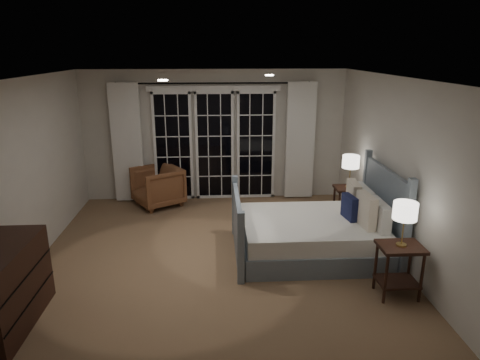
{
  "coord_description": "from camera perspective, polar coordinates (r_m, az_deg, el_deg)",
  "views": [
    {
      "loc": [
        0.01,
        -5.64,
        2.84
      ],
      "look_at": [
        0.36,
        0.2,
        1.05
      ],
      "focal_mm": 32.0,
      "sensor_mm": 36.0,
      "label": 1
    }
  ],
  "objects": [
    {
      "name": "floor",
      "position": [
        6.32,
        -3.15,
        -9.74
      ],
      "size": [
        5.0,
        5.0,
        0.0
      ],
      "primitive_type": "plane",
      "color": "#886549",
      "rests_on": "ground"
    },
    {
      "name": "ceiling",
      "position": [
        5.65,
        -3.57,
        13.52
      ],
      "size": [
        5.0,
        5.0,
        0.0
      ],
      "primitive_type": "plane",
      "rotation": [
        3.14,
        0.0,
        0.0
      ],
      "color": "silver",
      "rests_on": "wall_back"
    },
    {
      "name": "wall_left",
      "position": [
        6.38,
        -26.43,
        0.74
      ],
      "size": [
        0.02,
        5.0,
        2.5
      ],
      "primitive_type": "cube",
      "color": "beige",
      "rests_on": "floor"
    },
    {
      "name": "wall_right",
      "position": [
        6.37,
        19.76,
        1.53
      ],
      "size": [
        0.02,
        5.0,
        2.5
      ],
      "primitive_type": "cube",
      "color": "beige",
      "rests_on": "floor"
    },
    {
      "name": "wall_back",
      "position": [
        8.3,
        -3.42,
        5.91
      ],
      "size": [
        5.0,
        0.02,
        2.5
      ],
      "primitive_type": "cube",
      "color": "beige",
      "rests_on": "floor"
    },
    {
      "name": "wall_front",
      "position": [
        3.52,
        -3.19,
        -9.84
      ],
      "size": [
        5.0,
        0.02,
        2.5
      ],
      "primitive_type": "cube",
      "color": "beige",
      "rests_on": "floor"
    },
    {
      "name": "french_doors",
      "position": [
        8.29,
        -3.4,
        4.77
      ],
      "size": [
        2.5,
        0.04,
        2.2
      ],
      "color": "black",
      "rests_on": "wall_back"
    },
    {
      "name": "curtain_rod",
      "position": [
        8.07,
        -3.54,
        12.76
      ],
      "size": [
        3.5,
        0.03,
        0.03
      ],
      "primitive_type": "cylinder",
      "rotation": [
        0.0,
        1.57,
        0.0
      ],
      "color": "black",
      "rests_on": "wall_back"
    },
    {
      "name": "curtain_left",
      "position": [
        8.37,
        -14.82,
        4.77
      ],
      "size": [
        0.55,
        0.1,
        2.25
      ],
      "primitive_type": "cube",
      "color": "silver",
      "rests_on": "curtain_rod"
    },
    {
      "name": "curtain_right",
      "position": [
        8.36,
        8.02,
        5.16
      ],
      "size": [
        0.55,
        0.1,
        2.25
      ],
      "primitive_type": "cube",
      "color": "silver",
      "rests_on": "curtain_rod"
    },
    {
      "name": "downlight_a",
      "position": [
        6.3,
        3.93,
        13.78
      ],
      "size": [
        0.12,
        0.12,
        0.01
      ],
      "primitive_type": "cylinder",
      "color": "white",
      "rests_on": "ceiling"
    },
    {
      "name": "downlight_b",
      "position": [
        5.29,
        -10.25,
        12.95
      ],
      "size": [
        0.12,
        0.12,
        0.01
      ],
      "primitive_type": "cylinder",
      "color": "white",
      "rests_on": "ceiling"
    },
    {
      "name": "bed",
      "position": [
        6.28,
        9.95,
        -6.92
      ],
      "size": [
        2.15,
        1.54,
        1.25
      ],
      "color": "slate",
      "rests_on": "floor"
    },
    {
      "name": "nightstand_left",
      "position": [
        5.47,
        20.44,
        -10.29
      ],
      "size": [
        0.5,
        0.4,
        0.65
      ],
      "color": "black",
      "rests_on": "floor"
    },
    {
      "name": "nightstand_right",
      "position": [
        7.54,
        14.2,
        -2.45
      ],
      "size": [
        0.47,
        0.37,
        0.61
      ],
      "color": "black",
      "rests_on": "floor"
    },
    {
      "name": "lamp_left",
      "position": [
        5.22,
        21.17,
        -3.95
      ],
      "size": [
        0.27,
        0.27,
        0.53
      ],
      "color": "#B49248",
      "rests_on": "nightstand_left"
    },
    {
      "name": "lamp_right",
      "position": [
        7.35,
        14.56,
        2.32
      ],
      "size": [
        0.28,
        0.28,
        0.55
      ],
      "color": "#B49248",
      "rests_on": "nightstand_right"
    },
    {
      "name": "armchair",
      "position": [
        8.2,
        -10.92,
        -0.85
      ],
      "size": [
        1.11,
        1.1,
        0.74
      ],
      "primitive_type": "imported",
      "rotation": [
        0.0,
        0.0,
        -1.01
      ],
      "color": "brown",
      "rests_on": "floor"
    },
    {
      "name": "dresser",
      "position": [
        5.22,
        -29.04,
        -12.56
      ],
      "size": [
        0.54,
        1.27,
        0.9
      ],
      "color": "black",
      "rests_on": "floor"
    }
  ]
}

